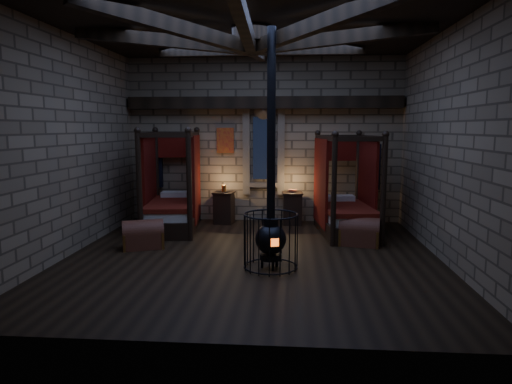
# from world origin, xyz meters

# --- Properties ---
(room) EXTENTS (7.02, 7.02, 4.29)m
(room) POSITION_xyz_m (-0.00, 0.09, 3.74)
(room) COLOR black
(room) RESTS_ON ground
(bed_left) EXTENTS (1.43, 2.35, 2.33)m
(bed_left) POSITION_xyz_m (-2.11, 2.26, 0.57)
(bed_left) COLOR black
(bed_left) RESTS_ON ground
(bed_right) EXTENTS (1.38, 2.27, 2.25)m
(bed_right) POSITION_xyz_m (1.97, 2.12, 0.56)
(bed_right) COLOR black
(bed_right) RESTS_ON ground
(trunk_left) EXTENTS (0.93, 0.76, 0.59)m
(trunk_left) POSITION_xyz_m (-2.27, 0.50, 0.26)
(trunk_left) COLOR brown
(trunk_left) RESTS_ON ground
(trunk_right) EXTENTS (0.90, 0.67, 0.59)m
(trunk_right) POSITION_xyz_m (2.15, 1.09, 0.26)
(trunk_right) COLOR brown
(trunk_right) RESTS_ON ground
(nightstand_left) EXTENTS (0.56, 0.54, 0.99)m
(nightstand_left) POSITION_xyz_m (-0.98, 3.03, 0.42)
(nightstand_left) COLOR black
(nightstand_left) RESTS_ON ground
(nightstand_right) EXTENTS (0.53, 0.51, 0.89)m
(nightstand_right) POSITION_xyz_m (0.75, 3.06, 0.42)
(nightstand_right) COLOR black
(nightstand_right) RESTS_ON ground
(stove) EXTENTS (0.95, 0.95, 4.05)m
(stove) POSITION_xyz_m (0.38, -0.65, 0.60)
(stove) COLOR black
(stove) RESTS_ON ground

